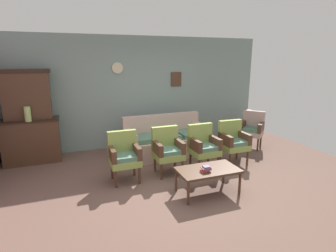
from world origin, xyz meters
name	(u,v)px	position (x,y,z in m)	size (l,w,h in m)	color
ground_plane	(184,187)	(0.00, 0.00, 0.00)	(7.68, 7.68, 0.00)	brown
wall_back_with_decor	(142,92)	(0.00, 2.63, 1.35)	(6.40, 0.09, 2.70)	gray
side_cabinet	(32,141)	(-2.54, 2.25, 0.47)	(1.16, 0.55, 0.93)	#472D1E
cabinet_upper_hutch	(27,94)	(-2.54, 2.33, 1.45)	(0.99, 0.38, 1.03)	#472D1E
vase_on_cabinet	(28,114)	(-2.54, 2.07, 1.08)	(0.13, 0.13, 0.30)	#A8C36C
floral_couch	(166,141)	(0.27, 1.65, 0.33)	(1.90, 0.86, 0.90)	tan
armchair_near_cabinet	(124,154)	(-0.89, 0.64, 0.50)	(0.52, 0.49, 0.90)	#849947
armchair_near_couch_end	(168,149)	(-0.06, 0.66, 0.50)	(0.52, 0.49, 0.90)	#849947
armchair_by_doorway	(203,145)	(0.68, 0.61, 0.50)	(0.53, 0.51, 0.90)	#849947
armchair_row_middle	(233,140)	(1.43, 0.69, 0.50)	(0.53, 0.50, 0.90)	#849947
wingback_chair_by_fireplace	(252,128)	(2.46, 1.41, 0.50)	(0.71, 0.71, 0.90)	tan
coffee_table	(208,172)	(0.28, -0.31, 0.38)	(1.00, 0.56, 0.42)	#472D1E
book_stack_on_table	(206,169)	(0.20, -0.38, 0.46)	(0.15, 0.13, 0.09)	#E25C50
floor_vase_by_wall	(247,124)	(2.85, 2.15, 0.40)	(0.22, 0.22, 0.80)	#805F5A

